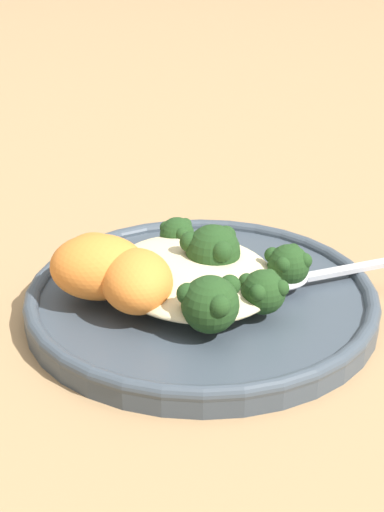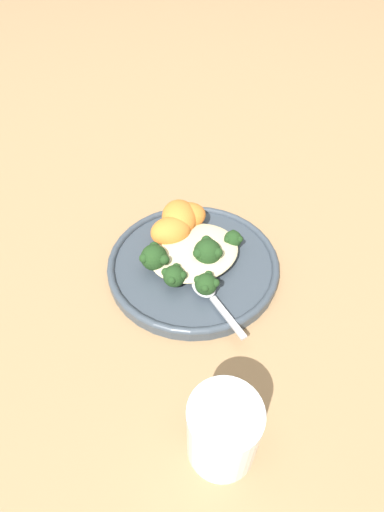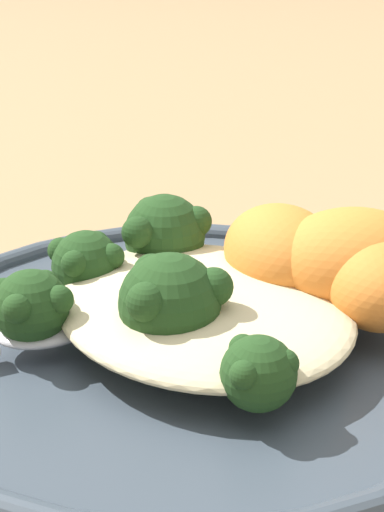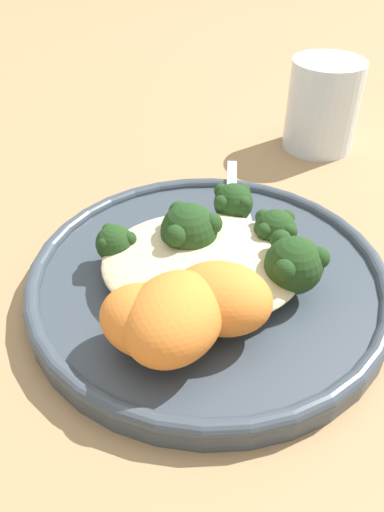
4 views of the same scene
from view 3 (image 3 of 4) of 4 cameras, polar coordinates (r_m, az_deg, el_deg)
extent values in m
plane|color=#9E7A51|center=(0.40, -1.58, -6.43)|extent=(4.00, 4.00, 0.00)
cylinder|color=#38424C|center=(0.38, -0.21, -6.54)|extent=(0.27, 0.27, 0.02)
torus|color=#38424C|center=(0.38, -0.21, -5.48)|extent=(0.27, 0.27, 0.01)
ellipsoid|color=beige|center=(0.37, 0.76, -3.44)|extent=(0.15, 0.12, 0.02)
ellipsoid|color=#8EB25B|center=(0.40, 1.17, -1.82)|extent=(0.08, 0.02, 0.01)
sphere|color=#1E3D19|center=(0.42, -1.84, 1.44)|extent=(0.04, 0.04, 0.04)
sphere|color=#1E3D19|center=(0.42, 0.30, 2.32)|extent=(0.02, 0.02, 0.02)
sphere|color=#1E3D19|center=(0.44, -2.79, 2.98)|extent=(0.02, 0.02, 0.02)
sphere|color=#1E3D19|center=(0.41, -3.08, 1.69)|extent=(0.02, 0.02, 0.02)
ellipsoid|color=#8EB25B|center=(0.39, -1.15, -2.32)|extent=(0.07, 0.07, 0.02)
sphere|color=#1E3D19|center=(0.40, -7.06, -0.58)|extent=(0.03, 0.03, 0.03)
sphere|color=#1E3D19|center=(0.39, -5.40, -0.03)|extent=(0.01, 0.01, 0.01)
sphere|color=#1E3D19|center=(0.41, -6.39, 0.82)|extent=(0.01, 0.01, 0.01)
sphere|color=#1E3D19|center=(0.40, -8.75, 0.37)|extent=(0.01, 0.01, 0.01)
sphere|color=#1E3D19|center=(0.39, -7.84, -0.51)|extent=(0.01, 0.01, 0.01)
ellipsoid|color=#8EB25B|center=(0.38, -3.10, -3.65)|extent=(0.03, 0.10, 0.01)
sphere|color=#1E3D19|center=(0.36, -10.60, -3.44)|extent=(0.03, 0.03, 0.03)
sphere|color=#1E3D19|center=(0.36, -8.85, -2.90)|extent=(0.01, 0.01, 0.01)
sphere|color=#1E3D19|center=(0.37, -9.79, -1.84)|extent=(0.01, 0.01, 0.01)
sphere|color=#1E3D19|center=(0.37, -12.42, -2.37)|extent=(0.01, 0.01, 0.01)
sphere|color=#1E3D19|center=(0.35, -11.59, -3.46)|extent=(0.01, 0.01, 0.01)
ellipsoid|color=#8EB25B|center=(0.38, 1.67, -3.68)|extent=(0.03, 0.06, 0.01)
sphere|color=#1E3D19|center=(0.35, -1.49, -3.19)|extent=(0.04, 0.04, 0.04)
sphere|color=#1E3D19|center=(0.35, 1.24, -2.12)|extent=(0.02, 0.02, 0.02)
sphere|color=#1E3D19|center=(0.36, -2.70, -1.11)|extent=(0.02, 0.02, 0.02)
sphere|color=#1E3D19|center=(0.33, -3.07, -3.09)|extent=(0.02, 0.02, 0.02)
ellipsoid|color=#8EB25B|center=(0.36, 3.41, -4.71)|extent=(0.10, 0.06, 0.01)
sphere|color=#1E3D19|center=(0.31, 4.46, -7.82)|extent=(0.03, 0.03, 0.03)
sphere|color=#1E3D19|center=(0.31, 6.54, -7.03)|extent=(0.01, 0.01, 0.01)
sphere|color=#1E3D19|center=(0.32, 3.41, -6.17)|extent=(0.01, 0.01, 0.01)
sphere|color=#1E3D19|center=(0.30, 3.50, -7.92)|extent=(0.01, 0.01, 0.01)
ellipsoid|color=orange|center=(0.39, 10.74, -0.30)|extent=(0.08, 0.09, 0.05)
ellipsoid|color=orange|center=(0.38, 12.20, -1.62)|extent=(0.08, 0.07, 0.04)
ellipsoid|color=orange|center=(0.40, 5.96, 0.26)|extent=(0.07, 0.06, 0.04)
ellipsoid|color=orange|center=(0.39, 11.35, -0.91)|extent=(0.06, 0.05, 0.04)
ellipsoid|color=#B7B7BC|center=(0.37, -9.54, -4.97)|extent=(0.03, 0.04, 0.01)
camera|label=1|loc=(0.92, -3.89, 31.05)|focal=60.00mm
camera|label=2|loc=(0.63, -61.93, 39.43)|focal=28.00mm
camera|label=4|loc=(0.53, 30.97, 26.91)|focal=35.00mm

